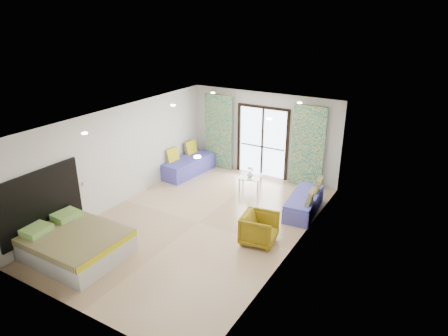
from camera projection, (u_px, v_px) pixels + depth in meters
The scene contains 24 objects.
floor at pixel (198, 223), 10.14m from camera, with size 5.00×7.50×0.01m, color tan, non-canonical shape.
ceiling at pixel (195, 119), 9.15m from camera, with size 5.00×7.50×0.01m, color silver, non-canonical shape.
wall_back at pixel (263, 135), 12.65m from camera, with size 5.00×0.01×2.70m, color silver, non-canonical shape.
wall_front at pixel (71, 248), 6.64m from camera, with size 5.00×0.01×2.70m, color silver, non-canonical shape.
wall_left at pixel (121, 156), 10.82m from camera, with size 0.01×7.50×2.70m, color silver, non-canonical shape.
wall_right at pixel (295, 196), 8.47m from camera, with size 0.01×7.50×2.70m, color silver, non-canonical shape.
balcony_door at pixel (263, 138), 12.66m from camera, with size 1.76×0.08×2.28m.
balcony_rail at pixel (262, 147), 12.78m from camera, with size 1.52×0.03×0.04m, color #595451.
curtain_left at pixel (218, 132), 13.27m from camera, with size 1.00×0.10×2.50m, color silver.
curtain_right at pixel (308, 147), 11.81m from camera, with size 1.00×0.10×2.50m, color silver.
downlight_a at pixel (85, 133), 8.21m from camera, with size 0.12×0.12×0.02m, color #FFE0B2.
downlight_b at pixel (197, 157), 6.90m from camera, with size 0.12×0.12×0.02m, color #FFE0B2.
downlight_c at pixel (173, 105), 10.62m from camera, with size 0.12×0.12×0.02m, color #FFE0B2.
downlight_d at pixel (269, 119), 9.30m from camera, with size 0.12×0.12×0.02m, color #FFE0B2.
downlight_e at pixel (213, 93), 12.22m from camera, with size 0.12×0.12×0.02m, color #FFE0B2.
downlight_f at pixel (300, 103), 10.90m from camera, with size 0.12×0.12×0.02m, color #FFE0B2.
headboard at pixel (41, 203), 8.85m from camera, with size 0.06×2.10×1.50m, color black.
switch_plate at pixel (84, 183), 9.86m from camera, with size 0.02×0.10×0.10m, color silver.
bed at pixel (76, 244), 8.67m from camera, with size 2.03×1.66×0.70m.
daybed_left at pixel (188, 165), 13.07m from camera, with size 0.94×2.01×0.96m.
daybed_right at pixel (304, 203), 10.58m from camera, with size 0.85×1.82×0.87m.
coffee_table at pixel (250, 178), 11.92m from camera, with size 0.78×0.78×0.73m.
vase at pixel (250, 174), 11.82m from camera, with size 0.18×0.19×0.18m, color white.
armchair at pixel (259, 227), 9.15m from camera, with size 0.77×0.72×0.79m, color olive.
Camera 1 is at (5.08, -7.36, 5.04)m, focal length 32.00 mm.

